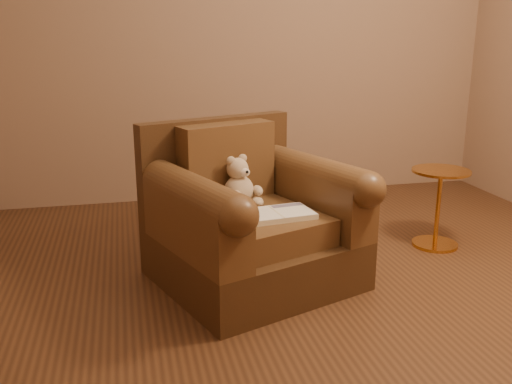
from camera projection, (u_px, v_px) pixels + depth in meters
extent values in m
plane|color=#4F301B|center=(329.00, 301.00, 2.84)|extent=(4.00, 4.00, 0.00)
cube|color=#927159|center=(244.00, 24.00, 4.35)|extent=(4.00, 0.02, 2.70)
cube|color=#412915|center=(254.00, 258.00, 3.04)|extent=(1.18, 1.15, 0.26)
cube|color=#412915|center=(216.00, 168.00, 3.25)|extent=(0.90, 0.41, 0.58)
cube|color=brown|center=(259.00, 225.00, 2.95)|extent=(0.73, 0.80, 0.14)
cube|color=brown|center=(227.00, 161.00, 3.13)|extent=(0.56, 0.33, 0.42)
cube|color=brown|center=(195.00, 224.00, 2.73)|extent=(0.45, 0.81, 0.30)
cube|color=brown|center=(315.00, 199.00, 3.13)|extent=(0.45, 0.81, 0.30)
cylinder|color=brown|center=(194.00, 194.00, 2.69)|extent=(0.45, 0.81, 0.19)
cylinder|color=brown|center=(316.00, 173.00, 3.09)|extent=(0.45, 0.81, 0.19)
ellipsoid|color=tan|center=(239.00, 191.00, 3.05)|extent=(0.16, 0.14, 0.17)
sphere|color=tan|center=(238.00, 169.00, 3.02)|extent=(0.12, 0.12, 0.12)
ellipsoid|color=tan|center=(231.00, 161.00, 2.99)|extent=(0.05, 0.03, 0.05)
ellipsoid|color=tan|center=(243.00, 158.00, 3.04)|extent=(0.05, 0.03, 0.05)
ellipsoid|color=beige|center=(245.00, 172.00, 2.99)|extent=(0.06, 0.04, 0.05)
sphere|color=black|center=(247.00, 172.00, 2.97)|extent=(0.02, 0.02, 0.02)
ellipsoid|color=tan|center=(237.00, 196.00, 2.95)|extent=(0.05, 0.11, 0.05)
ellipsoid|color=tan|center=(258.00, 191.00, 3.05)|extent=(0.05, 0.11, 0.05)
ellipsoid|color=tan|center=(245.00, 205.00, 2.97)|extent=(0.06, 0.11, 0.05)
ellipsoid|color=tan|center=(257.00, 202.00, 3.02)|extent=(0.06, 0.11, 0.05)
cube|color=beige|center=(276.00, 214.00, 2.86)|extent=(0.39, 0.26, 0.03)
cube|color=white|center=(259.00, 214.00, 2.83)|extent=(0.20, 0.24, 0.00)
cube|color=white|center=(293.00, 210.00, 2.89)|extent=(0.20, 0.24, 0.00)
cube|color=beige|center=(276.00, 212.00, 2.86)|extent=(0.03, 0.22, 0.00)
cube|color=#0F1638|center=(251.00, 214.00, 2.81)|extent=(0.07, 0.08, 0.00)
cube|color=slate|center=(287.00, 205.00, 2.96)|extent=(0.17, 0.07, 0.00)
cylinder|color=gold|center=(435.00, 244.00, 3.58)|extent=(0.28, 0.28, 0.02)
cylinder|color=gold|center=(438.00, 208.00, 3.52)|extent=(0.03, 0.03, 0.46)
cylinder|color=gold|center=(441.00, 171.00, 3.45)|extent=(0.35, 0.35, 0.02)
cylinder|color=gold|center=(441.00, 173.00, 3.46)|extent=(0.03, 0.03, 0.02)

